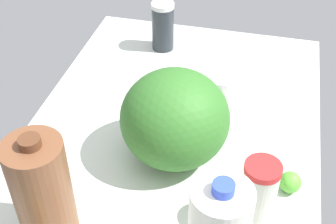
# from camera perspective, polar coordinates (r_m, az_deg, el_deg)

# --- Properties ---
(countertop) EXTENTS (1.20, 0.76, 0.03)m
(countertop) POSITION_cam_1_polar(r_m,az_deg,el_deg) (1.21, 0.00, -4.19)
(countertop) COLOR silver
(countertop) RESTS_ON ground
(mixing_bowl) EXTENTS (0.16, 0.16, 0.06)m
(mixing_bowl) POSITION_cam_1_polar(r_m,az_deg,el_deg) (1.38, 6.36, 4.21)
(mixing_bowl) COLOR silver
(mixing_bowl) RESTS_ON countertop
(watermelon) EXTENTS (0.26, 0.26, 0.23)m
(watermelon) POSITION_cam_1_polar(r_m,az_deg,el_deg) (1.09, 0.84, -0.83)
(watermelon) COLOR #327028
(watermelon) RESTS_ON countertop
(tumbler_cup) EXTENTS (0.07, 0.07, 0.18)m
(tumbler_cup) POSITION_cam_1_polar(r_m,az_deg,el_deg) (0.98, 10.92, -10.07)
(tumbler_cup) COLOR silver
(tumbler_cup) RESTS_ON countertop
(chocolate_milk_jug) EXTENTS (0.12, 0.12, 0.27)m
(chocolate_milk_jug) POSITION_cam_1_polar(r_m,az_deg,el_deg) (0.95, -15.06, -9.35)
(chocolate_milk_jug) COLOR brown
(chocolate_milk_jug) RESTS_ON countertop
(shaker_bottle) EXTENTS (0.07, 0.07, 0.16)m
(shaker_bottle) POSITION_cam_1_polar(r_m,az_deg,el_deg) (1.52, -0.63, 10.43)
(shaker_bottle) COLOR #282E34
(shaker_bottle) RESTS_ON countertop
(lime_by_jug) EXTENTS (0.05, 0.05, 0.05)m
(lime_by_jug) POSITION_cam_1_polar(r_m,az_deg,el_deg) (1.11, 14.67, -8.28)
(lime_by_jug) COLOR #5CBA38
(lime_by_jug) RESTS_ON countertop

